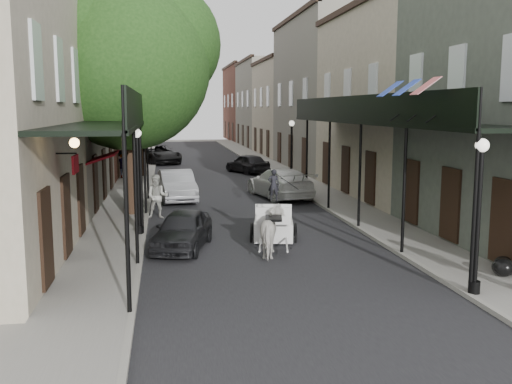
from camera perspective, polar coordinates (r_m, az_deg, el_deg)
name	(u,v)px	position (r m, az deg, el deg)	size (l,w,h in m)	color
ground	(289,281)	(15.23, 3.33, -8.91)	(140.00, 140.00, 0.00)	gray
road	(218,184)	(34.63, -3.83, 0.85)	(8.00, 90.00, 0.01)	black
sidewalk_left	(134,184)	(34.53, -12.12, 0.75)	(2.20, 90.00, 0.12)	gray
sidewalk_right	(298,181)	(35.44, 4.25, 1.10)	(2.20, 90.00, 0.12)	gray
building_row_left	(89,99)	(44.53, -16.36, 8.96)	(5.00, 80.00, 10.50)	#BDB097
building_row_right	(314,99)	(45.74, 5.83, 9.22)	(5.00, 80.00, 10.50)	slate
gallery_left	(118,121)	(21.24, -13.62, 6.87)	(2.20, 18.05, 4.88)	black
gallery_right	(372,121)	(22.63, 11.54, 7.01)	(2.20, 18.05, 4.88)	black
tree_near	(137,60)	(24.47, -11.83, 12.80)	(7.31, 6.80, 9.63)	#382619
tree_far	(146,88)	(38.41, -10.93, 10.17)	(6.45, 6.00, 8.61)	#382619
lamppost_right_near	(478,214)	(14.41, 21.34, -2.08)	(0.32, 0.32, 3.71)	black
lamppost_left	(138,180)	(20.36, -11.70, 1.22)	(0.32, 0.32, 3.71)	black
lamppost_right_far	(291,152)	(33.10, 3.57, 4.06)	(0.32, 0.32, 3.71)	black
horse	(274,231)	(17.62, 1.77, -3.95)	(0.82, 1.81, 1.53)	silver
carriage	(274,210)	(19.91, 1.76, -1.85)	(1.79, 2.45, 2.55)	black
pedestrian_walking	(157,197)	(23.85, -9.84, -0.46)	(0.89, 0.69, 1.83)	#B3B3A9
pedestrian_sidewalk_left	(123,164)	(37.24, -13.18, 2.74)	(1.16, 0.67, 1.79)	gray
car_left_near	(183,230)	(18.61, -7.35, -3.77)	(1.49, 3.70, 1.26)	black
car_left_mid	(177,186)	(28.45, -7.92, 0.65)	(1.57, 4.51, 1.48)	#A5A5AA
car_left_far	(159,154)	(47.86, -9.66, 3.74)	(2.55, 5.54, 1.54)	black
car_right_near	(280,183)	(29.02, 2.39, 0.90)	(2.12, 5.22, 1.52)	white
car_right_far	(247,163)	(40.19, -0.86, 2.88)	(1.62, 4.03, 1.37)	black
trash_bags	(503,266)	(16.72, 23.50, -6.78)	(0.84, 0.99, 0.49)	black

